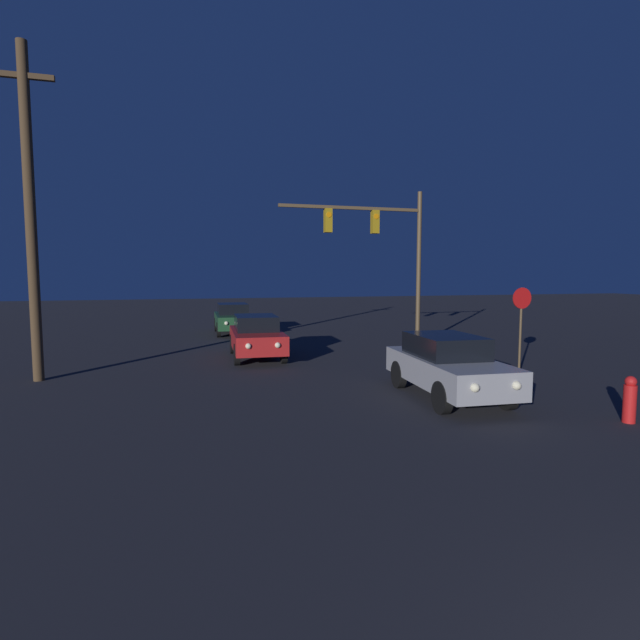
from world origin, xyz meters
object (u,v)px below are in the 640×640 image
Objects in this scene: utility_pole at (30,210)px; fire_hydrant at (630,400)px; car_near at (448,365)px; car_mid at (256,336)px; stop_sign at (521,315)px; car_far at (233,318)px; traffic_signal_mast at (384,242)px.

utility_pole reaches higher than fire_hydrant.
car_near is 7.67m from car_mid.
car_mid is at bearing 18.32° from utility_pole.
car_mid is 8.59m from stop_sign.
fire_hydrant is (2.40, -2.78, -0.32)m from car_near.
car_far is at bearing 109.18° from fire_hydrant.
car_mid is at bearing -165.56° from traffic_signal_mast.
car_near is 1.65× the size of stop_sign.
traffic_signal_mast is 12.18m from utility_pole.
car_near and car_far have the same top height.
stop_sign is (7.06, -4.81, 0.95)m from car_mid.
utility_pole is (-9.82, 4.73, 3.84)m from car_near.
fire_hydrant is at bearing 134.50° from car_near.
utility_pole is at bearing 148.42° from fire_hydrant.
stop_sign is at bearing 76.41° from fire_hydrant.
traffic_signal_mast reaches higher than fire_hydrant.
stop_sign reaches higher than fire_hydrant.
traffic_signal_mast is 2.46× the size of stop_sign.
traffic_signal_mast is at bearing 105.45° from stop_sign.
utility_pole is (-6.32, -2.09, 3.84)m from car_mid.
stop_sign is (3.56, 2.02, 0.95)m from car_near.
car_far is 1.64× the size of stop_sign.
stop_sign is (7.08, -12.24, 0.95)m from car_far.
stop_sign is 13.95m from utility_pole.
car_near reaches higher than fire_hydrant.
fire_hydrant is (12.22, -7.51, -4.16)m from utility_pole.
utility_pole is at bearing -22.10° from car_near.
car_mid is 0.67× the size of traffic_signal_mast.
car_near and car_mid have the same top height.
car_far is 12.04m from utility_pole.
utility_pole is 9.62× the size of fire_hydrant.
car_near is 4.48× the size of fire_hydrant.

